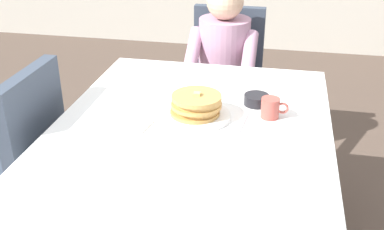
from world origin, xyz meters
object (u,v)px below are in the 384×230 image
plate_breakfast (197,116)px  cup_coffee (271,108)px  dining_table_main (189,150)px  fork_left_of_plate (151,115)px  knife_right_of_plate (242,123)px  diner_person (223,61)px  breakfast_stack (197,104)px  spoon_near_edge (171,154)px  chair_left_side (19,156)px  chair_diner (226,73)px  bowl_butter (257,100)px

plate_breakfast → cup_coffee: 0.30m
dining_table_main → fork_left_of_plate: size_ratio=8.47×
fork_left_of_plate → knife_right_of_plate: bearing=-92.1°
diner_person → fork_left_of_plate: size_ratio=6.22×
plate_breakfast → dining_table_main: bearing=-94.1°
fork_left_of_plate → knife_right_of_plate: same height
breakfast_stack → spoon_near_edge: breakfast_stack is taller
chair_left_side → dining_table_main: bearing=-90.0°
chair_diner → knife_right_of_plate: (0.21, -1.07, 0.21)m
dining_table_main → plate_breakfast: (0.01, 0.12, 0.10)m
plate_breakfast → knife_right_of_plate: (0.19, -0.02, -0.01)m
dining_table_main → breakfast_stack: 0.19m
dining_table_main → diner_person: diner_person is taller
plate_breakfast → bowl_butter: bowl_butter is taller
breakfast_stack → bowl_butter: 0.29m
diner_person → plate_breakfast: size_ratio=4.00×
bowl_butter → spoon_near_edge: size_ratio=0.73×
breakfast_stack → cup_coffee: bearing=10.9°
spoon_near_edge → knife_right_of_plate: bearing=43.3°
plate_breakfast → fork_left_of_plate: bearing=-174.0°
chair_diner → knife_right_of_plate: size_ratio=4.65×
chair_diner → breakfast_stack: 1.08m
bowl_butter → breakfast_stack: bearing=-143.4°
fork_left_of_plate → breakfast_stack: bearing=-85.2°
chair_diner → plate_breakfast: chair_diner is taller
fork_left_of_plate → spoon_near_edge: bearing=-153.8°
spoon_near_edge → bowl_butter: bearing=52.5°
breakfast_stack → bowl_butter: (0.23, 0.17, -0.04)m
dining_table_main → knife_right_of_plate: knife_right_of_plate is taller
fork_left_of_plate → spoon_near_edge: (0.15, -0.29, 0.00)m
cup_coffee → spoon_near_edge: (-0.33, -0.37, -0.04)m
chair_diner → diner_person: (-0.00, -0.16, 0.14)m
plate_breakfast → bowl_butter: bearing=37.2°
knife_right_of_plate → breakfast_stack: bearing=89.7°
cup_coffee → bowl_butter: (-0.07, 0.12, -0.02)m
cup_coffee → bowl_butter: size_ratio=1.03×
diner_person → spoon_near_edge: diner_person is taller
dining_table_main → spoon_near_edge: 0.21m
dining_table_main → knife_right_of_plate: (0.20, 0.10, 0.09)m
bowl_butter → fork_left_of_plate: size_ratio=0.61×
chair_diner → breakfast_stack: (0.01, -1.05, 0.27)m
breakfast_stack → knife_right_of_plate: 0.20m
chair_diner → cup_coffee: 1.07m
bowl_butter → knife_right_of_plate: (-0.04, -0.20, -0.02)m
diner_person → bowl_butter: 0.77m
cup_coffee → fork_left_of_plate: cup_coffee is taller
fork_left_of_plate → spoon_near_edge: same height
dining_table_main → bowl_butter: bowl_butter is taller
diner_person → bowl_butter: bearing=108.9°
plate_breakfast → fork_left_of_plate: 0.19m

